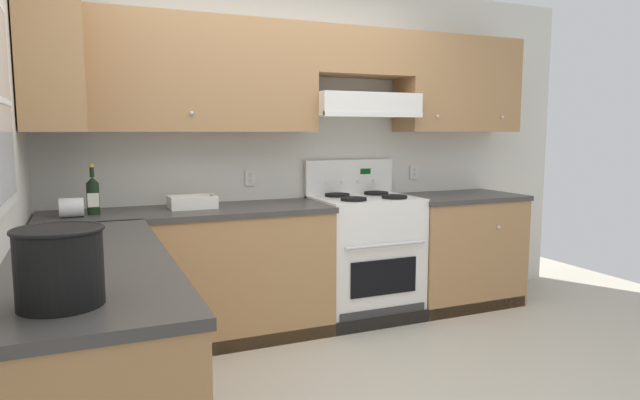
{
  "coord_description": "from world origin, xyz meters",
  "views": [
    {
      "loc": [
        -1.25,
        -2.43,
        1.42
      ],
      "look_at": [
        0.1,
        0.7,
        1.0
      ],
      "focal_mm": 31.08,
      "sensor_mm": 36.0,
      "label": 1
    }
  ],
  "objects_px": {
    "wine_bottle": "(93,195)",
    "bowl": "(192,204)",
    "paper_towel_roll": "(72,208)",
    "bucket": "(59,265)",
    "stove": "(365,255)"
  },
  "relations": [
    {
      "from": "bucket",
      "to": "paper_towel_roll",
      "type": "bearing_deg",
      "value": 89.83
    },
    {
      "from": "wine_bottle",
      "to": "stove",
      "type": "bearing_deg",
      "value": 0.06
    },
    {
      "from": "bucket",
      "to": "paper_towel_roll",
      "type": "relative_size",
      "value": 1.85
    },
    {
      "from": "bowl",
      "to": "bucket",
      "type": "height_order",
      "value": "bucket"
    },
    {
      "from": "wine_bottle",
      "to": "bowl",
      "type": "xyz_separation_m",
      "value": [
        0.62,
        0.05,
        -0.1
      ]
    },
    {
      "from": "bowl",
      "to": "wine_bottle",
      "type": "bearing_deg",
      "value": -175.05
    },
    {
      "from": "bowl",
      "to": "paper_towel_roll",
      "type": "bearing_deg",
      "value": -170.85
    },
    {
      "from": "stove",
      "to": "paper_towel_roll",
      "type": "distance_m",
      "value": 2.09
    },
    {
      "from": "wine_bottle",
      "to": "bowl",
      "type": "distance_m",
      "value": 0.63
    },
    {
      "from": "bowl",
      "to": "paper_towel_roll",
      "type": "distance_m",
      "value": 0.75
    },
    {
      "from": "wine_bottle",
      "to": "bucket",
      "type": "bearing_deg",
      "value": -93.84
    },
    {
      "from": "wine_bottle",
      "to": "paper_towel_roll",
      "type": "height_order",
      "value": "wine_bottle"
    },
    {
      "from": "paper_towel_roll",
      "to": "bowl",
      "type": "bearing_deg",
      "value": 9.15
    },
    {
      "from": "bucket",
      "to": "bowl",
      "type": "bearing_deg",
      "value": 69.25
    },
    {
      "from": "wine_bottle",
      "to": "bucket",
      "type": "distance_m",
      "value": 1.92
    }
  ]
}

